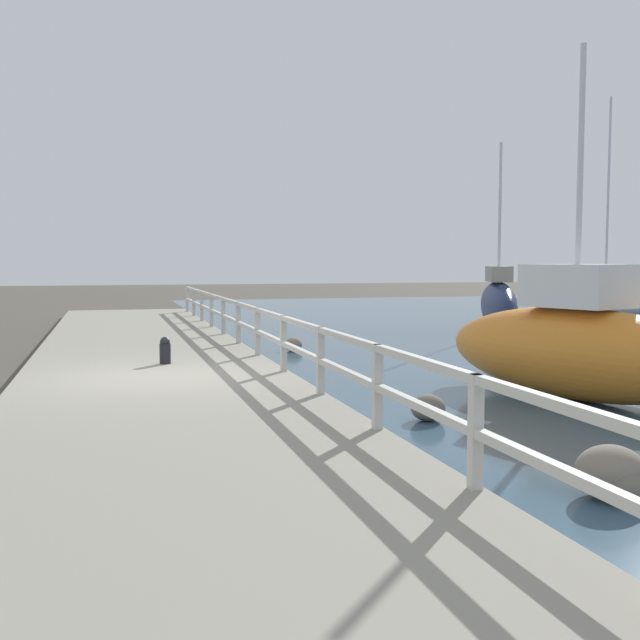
{
  "coord_description": "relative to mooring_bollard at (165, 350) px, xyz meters",
  "views": [
    {
      "loc": [
        -0.74,
        -12.39,
        2.12
      ],
      "look_at": [
        2.1,
        -2.39,
        1.32
      ],
      "focal_mm": 42.0,
      "sensor_mm": 36.0,
      "label": 1
    }
  ],
  "objects": [
    {
      "name": "boulder_near_dock",
      "position": [
        3.35,
        -8.47,
        -0.36
      ],
      "size": [
        0.4,
        0.36,
        0.3
      ],
      "color": "#666056",
      "rests_on": "ground"
    },
    {
      "name": "sailboat_navy",
      "position": [
        10.69,
        6.92,
        0.34
      ],
      "size": [
        2.91,
        5.38,
        5.78
      ],
      "rotation": [
        0.0,
        0.0,
        -0.39
      ],
      "color": "#192347",
      "rests_on": "water_surface"
    },
    {
      "name": "boulder_mid_strip",
      "position": [
        3.34,
        -8.26,
        -0.27
      ],
      "size": [
        0.64,
        0.58,
        0.48
      ],
      "color": "slate",
      "rests_on": "ground"
    },
    {
      "name": "railing",
      "position": [
        1.88,
        -1.51,
        0.4
      ],
      "size": [
        0.1,
        32.5,
        0.95
      ],
      "color": "beige",
      "rests_on": "dock_walkway"
    },
    {
      "name": "sailboat_white",
      "position": [
        17.28,
        10.55,
        0.27
      ],
      "size": [
        3.12,
        5.39,
        8.3
      ],
      "rotation": [
        0.0,
        0.0,
        0.35
      ],
      "color": "white",
      "rests_on": "water_surface"
    },
    {
      "name": "boulder_water_edge",
      "position": [
        3.26,
        3.42,
        -0.35
      ],
      "size": [
        0.44,
        0.39,
        0.33
      ],
      "color": "slate",
      "rests_on": "ground"
    },
    {
      "name": "ground_plane",
      "position": [
        -0.25,
        -1.51,
        -0.51
      ],
      "size": [
        120.0,
        120.0,
        0.0
      ],
      "primitive_type": "plane",
      "color": "#4C473D"
    },
    {
      "name": "mooring_bollard",
      "position": [
        0.0,
        0.0,
        0.0
      ],
      "size": [
        0.2,
        0.2,
        0.5
      ],
      "color": "black",
      "rests_on": "dock_walkway"
    },
    {
      "name": "dock_walkway",
      "position": [
        -0.25,
        -1.51,
        -0.38
      ],
      "size": [
        4.46,
        36.0,
        0.26
      ],
      "color": "gray",
      "rests_on": "ground"
    },
    {
      "name": "boulder_downstream",
      "position": [
        3.11,
        -4.77,
        -0.33
      ],
      "size": [
        0.48,
        0.43,
        0.36
      ],
      "color": "#666056",
      "rests_on": "ground"
    },
    {
      "name": "sailboat_orange",
      "position": [
        5.95,
        -3.94,
        0.31
      ],
      "size": [
        3.02,
        5.14,
        5.39
      ],
      "rotation": [
        0.0,
        0.0,
        0.33
      ],
      "color": "orange",
      "rests_on": "water_surface"
    }
  ]
}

